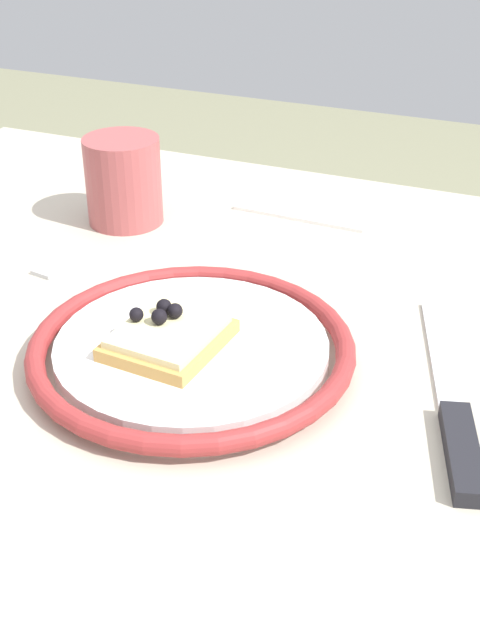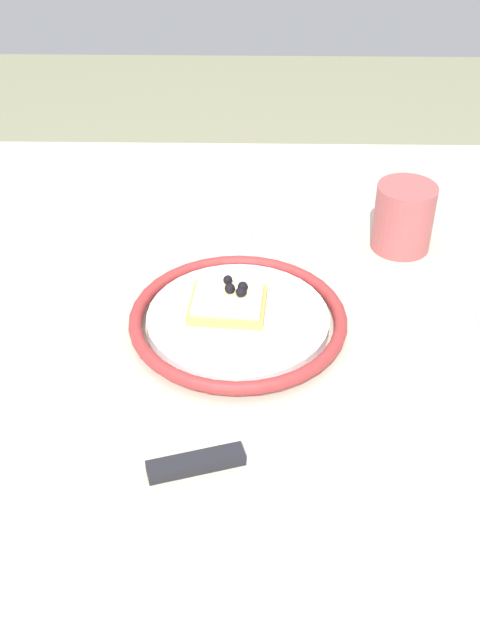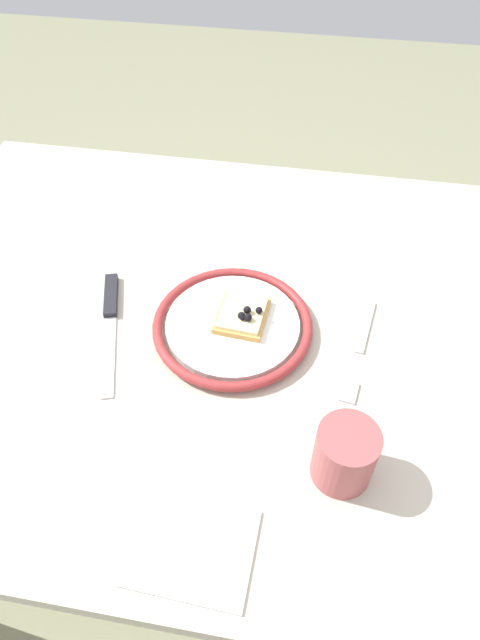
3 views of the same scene
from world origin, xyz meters
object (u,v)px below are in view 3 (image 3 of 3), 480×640
dining_table (202,348)px  fork (360,350)px  pizza_slice_near (242,315)px  cup (345,455)px  napkin (191,547)px  plate (233,325)px  knife (110,311)px

dining_table → fork: (-0.25, 0.03, 0.09)m
pizza_slice_near → cup: (-0.16, 0.22, 0.02)m
pizza_slice_near → cup: size_ratio=1.04×
pizza_slice_near → napkin: pizza_slice_near is taller
plate → napkin: (-0.01, 0.33, -0.01)m
knife → cup: 0.43m
knife → napkin: bearing=122.0°
dining_table → plate: plate is taller
pizza_slice_near → napkin: (0.00, 0.34, -0.02)m
fork → napkin: (0.18, 0.32, 0.00)m
napkin → knife: bearing=-58.0°
pizza_slice_near → knife: (0.21, 0.01, -0.02)m
pizza_slice_near → plate: bearing=39.7°
dining_table → pizza_slice_near: (-0.07, 0.01, 0.11)m
dining_table → napkin: 0.37m
dining_table → cup: bearing=135.3°
pizza_slice_near → fork: (-0.18, 0.02, -0.02)m
cup → napkin: (0.16, 0.12, -0.04)m
pizza_slice_near → knife: pizza_slice_near is taller
cup → dining_table: bearing=-44.7°
pizza_slice_near → napkin: bearing=89.6°
plate → cup: 0.27m
plate → knife: 0.20m
dining_table → knife: knife is taller
fork → plate: bearing=-2.1°
knife → pizza_slice_near: bearing=-177.7°
plate → pizza_slice_near: pizza_slice_near is taller
knife → dining_table: bearing=-171.9°
cup → knife: bearing=-29.5°
plate → napkin: size_ratio=1.72×
plate → cup: (-0.17, 0.21, 0.03)m
dining_table → cup: (-0.23, 0.23, 0.13)m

